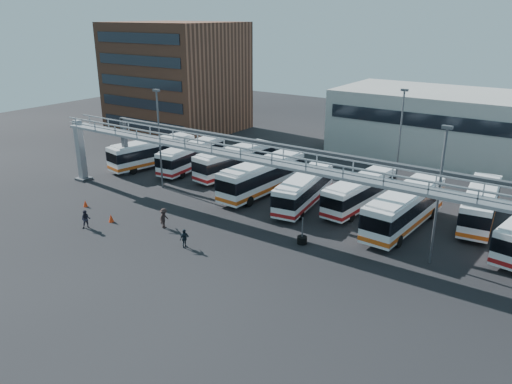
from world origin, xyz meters
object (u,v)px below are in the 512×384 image
Objects in this scene: light_pole_back at (400,134)px; bus_6 at (405,208)px; bus_5 at (360,192)px; cone_left at (85,203)px; bus_4 at (304,189)px; bus_2 at (235,160)px; bus_1 at (191,155)px; pedestrian_c at (164,218)px; light_pole_left at (159,134)px; bus_7 at (481,204)px; pedestrian_b at (86,219)px; bus_0 at (153,152)px; bus_3 at (263,176)px; cone_right at (111,218)px; tire_stack at (302,239)px; light_pole_mid at (439,189)px; pedestrian_d at (184,238)px.

light_pole_back is 11.60m from bus_6.
light_pole_back reaches higher than bus_6.
bus_6 is at bearing -18.05° from bus_5.
bus_4 is at bearing 35.09° from cone_left.
bus_4 is (10.83, -3.77, -0.11)m from bus_2.
light_pole_back is 1.00× the size of bus_5.
bus_1 reaches higher than pedestrian_c.
cone_left is (-6.04, -15.63, -1.46)m from bus_2.
bus_7 is (29.28, 8.82, -3.97)m from light_pole_left.
bus_0 is at bearing 69.13° from pedestrian_b.
cone_right is at bearing -113.51° from bus_3.
cone_right is at bearing 96.06° from pedestrian_c.
tire_stack is at bearing -69.34° from bus_4.
bus_2 is at bearing 143.23° from tire_stack.
tire_stack is (15.95, 5.63, 0.02)m from cone_right.
bus_2 is 0.94× the size of bus_6.
bus_2 is at bearing 86.05° from cone_right.
bus_5 is at bearing 2.93° from bus_2.
light_pole_mid is 15.58× the size of cone_left.
light_pole_left is 0.88× the size of bus_6.
light_pole_back is 25.27m from pedestrian_c.
cone_right is at bearing -131.93° from bus_5.
bus_1 reaches higher than tire_stack.
bus_5 is 5.79× the size of pedestrian_c.
light_pole_back is (-8.00, 15.00, 0.00)m from light_pole_mid.
bus_0 reaches higher than pedestrian_b.
light_pole_left is at bearing 31.62° from pedestrian_c.
bus_0 is 0.94× the size of bus_6.
pedestrian_c is at bearing -130.74° from bus_4.
light_pole_left is at bearing 177.95° from light_pole_mid.
light_pole_mid is 0.94× the size of bus_2.
light_pole_left is 19.76m from tire_stack.
bus_0 is 1.07× the size of bus_4.
bus_7 is at bearing 11.30° from bus_2.
bus_4 is at bearing -117.27° from light_pole_back.
pedestrian_c is at bearing 66.97° from pedestrian_d.
pedestrian_b is at bearing -155.07° from tire_stack.
cone_left is at bearing -129.88° from bus_3.
bus_5 is at bearing 160.27° from bus_6.
bus_0 is 4.86× the size of tire_stack.
light_pole_mid is at bearing -103.30° from bus_7.
pedestrian_d is 2.14× the size of cone_right.
bus_4 is 17.67m from cone_right.
bus_2 is 1.07× the size of bus_5.
bus_3 is 15.99× the size of cone_right.
bus_2 is at bearing 62.70° from light_pole_left.
cone_right is at bearing -126.72° from light_pole_back.
tire_stack is at bearing -10.60° from light_pole_left.
bus_0 reaches higher than pedestrian_c.
bus_4 is 6.33× the size of pedestrian_b.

